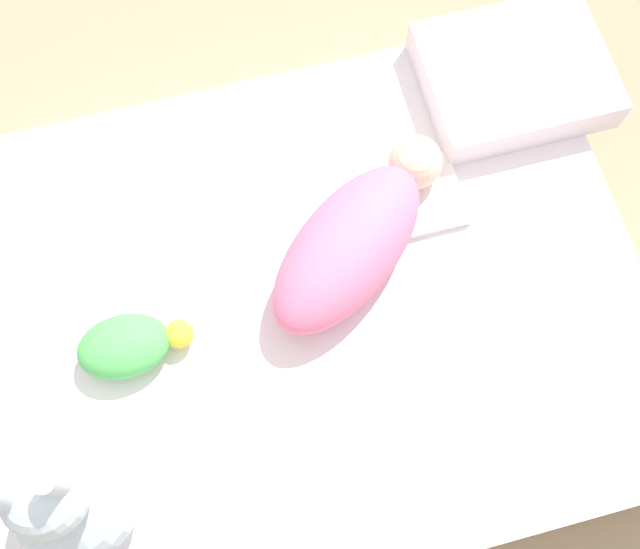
# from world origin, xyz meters

# --- Properties ---
(ground_plane) EXTENTS (12.00, 12.00, 0.00)m
(ground_plane) POSITION_xyz_m (0.00, 0.00, 0.00)
(ground_plane) COLOR #9E8466
(bed_mattress) EXTENTS (1.35, 1.02, 0.22)m
(bed_mattress) POSITION_xyz_m (0.00, 0.00, 0.11)
(bed_mattress) COLOR white
(bed_mattress) RESTS_ON ground_plane
(burp_cloth) EXTENTS (0.19, 0.16, 0.02)m
(burp_cloth) POSITION_xyz_m (0.29, 0.15, 0.23)
(burp_cloth) COLOR white
(burp_cloth) RESTS_ON bed_mattress
(swaddled_baby) EXTENTS (0.44, 0.39, 0.14)m
(swaddled_baby) POSITION_xyz_m (0.14, 0.08, 0.30)
(swaddled_baby) COLOR pink
(swaddled_baby) RESTS_ON bed_mattress
(pillow) EXTENTS (0.37, 0.30, 0.08)m
(pillow) POSITION_xyz_m (0.56, 0.36, 0.26)
(pillow) COLOR white
(pillow) RESTS_ON bed_mattress
(bunny_plush) EXTENTS (0.21, 0.21, 0.37)m
(bunny_plush) POSITION_xyz_m (-0.42, -0.26, 0.36)
(bunny_plush) COLOR silver
(bunny_plush) RESTS_ON bed_mattress
(turtle_plush) EXTENTS (0.21, 0.12, 0.09)m
(turtle_plush) POSITION_xyz_m (-0.31, -0.01, 0.27)
(turtle_plush) COLOR #51B756
(turtle_plush) RESTS_ON bed_mattress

